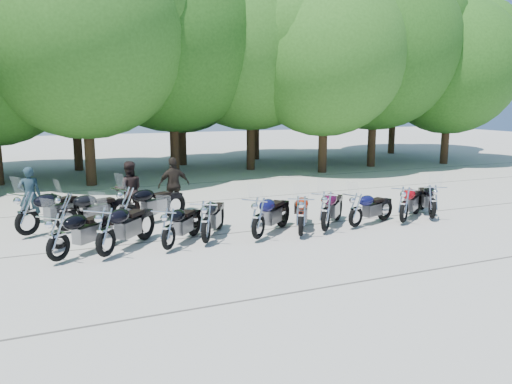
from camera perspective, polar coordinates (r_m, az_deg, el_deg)
name	(u,v)px	position (r m, az deg, el deg)	size (l,w,h in m)	color
ground	(279,245)	(12.68, 2.64, -6.03)	(90.00, 90.00, 0.00)	#A39F94
tree_3	(83,32)	(22.44, -19.21, 16.86)	(8.70, 8.70, 10.67)	#3A2614
tree_4	(171,35)	(24.93, -9.66, 17.30)	(9.13, 9.13, 11.20)	#3A2614
tree_5	(250,40)	(26.28, -0.64, 16.94)	(9.04, 9.04, 11.10)	#3A2614
tree_6	(325,54)	(25.37, 7.88, 15.36)	(8.00, 8.00, 9.82)	#3A2614
tree_7	(376,47)	(28.21, 13.52, 15.84)	(8.79, 8.79, 10.79)	#3A2614
tree_8	(450,66)	(30.65, 21.30, 13.26)	(7.53, 7.53, 9.25)	#3A2614
tree_11	(72,62)	(27.51, -20.26, 13.77)	(7.56, 7.56, 9.28)	#3A2614
tree_12	(180,61)	(28.41, -8.66, 14.62)	(7.88, 7.88, 9.67)	#3A2614
tree_13	(256,59)	(30.95, -0.04, 14.96)	(8.31, 8.31, 10.20)	#3A2614
tree_14	(325,63)	(31.48, 7.91, 14.41)	(8.02, 8.02, 9.84)	#3A2614
tree_15	(396,48)	(35.68, 15.71, 15.58)	(9.67, 9.67, 11.86)	#3A2614
motorcycle_0	(57,236)	(11.89, -21.75, -4.70)	(0.69, 2.26, 1.28)	black
motorcycle_1	(105,231)	(11.85, -16.86, -4.25)	(0.73, 2.40, 1.36)	black
motorcycle_2	(168,228)	(12.09, -10.00, -4.05)	(0.65, 2.12, 1.20)	black
motorcycle_3	(206,221)	(12.50, -5.75, -3.28)	(0.69, 2.26, 1.28)	black
motorcycle_4	(258,217)	(12.79, 0.26, -2.86)	(0.70, 2.30, 1.30)	#0D0D3B
motorcycle_5	(301,215)	(13.15, 5.18, -2.60)	(0.68, 2.25, 1.27)	#9C1C05
motorcycle_6	(326,210)	(13.67, 7.98, -2.06)	(0.71, 2.33, 1.31)	#360720
motorcycle_7	(356,209)	(14.32, 11.34, -1.92)	(0.62, 2.05, 1.16)	#0C0D36
motorcycle_8	(404,203)	(15.14, 16.59, -1.27)	(0.68, 2.24, 1.27)	maroon
motorcycle_9	(433,201)	(15.93, 19.56, -0.94)	(0.66, 2.18, 1.23)	black
motorcycle_10	(27,212)	(14.42, -24.75, -2.10)	(0.75, 2.48, 1.40)	black
motorcycle_11	(66,211)	(14.52, -20.88, -2.00)	(0.69, 2.25, 1.27)	black
motorcycle_12	(127,206)	(14.47, -14.51, -1.51)	(0.73, 2.41, 1.36)	black
rider_0	(30,195)	(16.06, -24.44, -0.34)	(0.62, 0.41, 1.70)	#1A2E37
rider_1	(129,190)	(15.68, -14.31, 0.19)	(0.87, 0.68, 1.79)	black
rider_2	(174,185)	(16.31, -9.37, 0.79)	(1.06, 0.44, 1.80)	black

